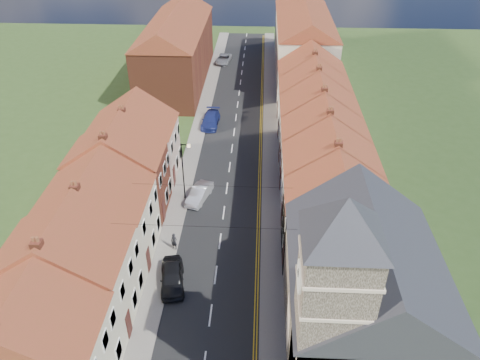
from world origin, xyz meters
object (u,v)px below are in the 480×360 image
at_px(church, 360,291).
at_px(pedestrian_left, 174,241).
at_px(car_near, 172,277).
at_px(car_far, 211,120).
at_px(car_mid, 199,194).
at_px(car_distant, 224,59).
at_px(lamppost, 184,168).

relative_size(church, pedestrian_left, 9.92).
height_order(car_near, pedestrian_left, pedestrian_left).
relative_size(car_near, car_far, 0.88).
bearing_deg(car_mid, car_near, -77.32).
height_order(church, car_near, church).
height_order(church, car_mid, church).
distance_m(church, car_distant, 56.60).
height_order(lamppost, car_mid, lamppost).
xyz_separation_m(church, car_mid, (-11.85, 16.70, -5.21)).
bearing_deg(pedestrian_left, lamppost, 108.84).
distance_m(lamppost, pedestrian_left, 7.70).
height_order(church, car_distant, church).
distance_m(lamppost, car_distant, 38.38).
bearing_deg(church, pedestrian_left, 144.11).
relative_size(car_mid, pedestrian_left, 2.63).
height_order(church, lamppost, church).
xyz_separation_m(car_far, car_distant, (-0.18, 22.48, -0.06)).
relative_size(car_near, car_mid, 1.08).
bearing_deg(car_distant, pedestrian_left, -82.68).
distance_m(car_near, pedestrian_left, 3.94).
bearing_deg(car_far, pedestrian_left, -89.20).
xyz_separation_m(lamppost, car_mid, (1.32, 0.02, -2.88)).
bearing_deg(church, car_distant, 102.88).
relative_size(lamppost, car_mid, 1.49).
distance_m(church, car_mid, 21.13).
height_order(lamppost, pedestrian_left, lamppost).
xyz_separation_m(lamppost, pedestrian_left, (0.11, -7.22, -2.65)).
xyz_separation_m(lamppost, car_near, (0.61, -11.13, -2.80)).
bearing_deg(pedestrian_left, car_near, -64.75).
xyz_separation_m(lamppost, car_far, (0.79, 15.79, -2.83)).
bearing_deg(car_far, church, -66.63).
height_order(car_near, car_mid, car_near).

